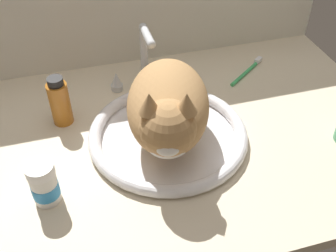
{
  "coord_description": "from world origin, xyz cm",
  "views": [
    {
      "loc": [
        -19.93,
        -66.54,
        67.4
      ],
      "look_at": [
        -1.21,
        -0.63,
        7.0
      ],
      "focal_mm": 42.95,
      "sensor_mm": 36.0,
      "label": 1
    }
  ],
  "objects_px": {
    "cat": "(168,109)",
    "amber_bottle": "(60,102)",
    "sink_basin": "(168,135)",
    "toothbrush": "(247,71)",
    "pill_bottle": "(44,184)",
    "faucet": "(145,63)"
  },
  "relations": [
    {
      "from": "faucet",
      "to": "cat",
      "type": "xyz_separation_m",
      "value": [
        -0.01,
        -0.24,
        0.03
      ]
    },
    {
      "from": "sink_basin",
      "to": "amber_bottle",
      "type": "bearing_deg",
      "value": 150.12
    },
    {
      "from": "cat",
      "to": "amber_bottle",
      "type": "height_order",
      "value": "cat"
    },
    {
      "from": "cat",
      "to": "amber_bottle",
      "type": "relative_size",
      "value": 2.98
    },
    {
      "from": "sink_basin",
      "to": "cat",
      "type": "bearing_deg",
      "value": -106.01
    },
    {
      "from": "cat",
      "to": "toothbrush",
      "type": "distance_m",
      "value": 0.39
    },
    {
      "from": "amber_bottle",
      "to": "pill_bottle",
      "type": "xyz_separation_m",
      "value": [
        -0.05,
        -0.24,
        -0.01
      ]
    },
    {
      "from": "amber_bottle",
      "to": "toothbrush",
      "type": "relative_size",
      "value": 0.93
    },
    {
      "from": "amber_bottle",
      "to": "sink_basin",
      "type": "bearing_deg",
      "value": -29.88
    },
    {
      "from": "pill_bottle",
      "to": "faucet",
      "type": "bearing_deg",
      "value": 48.91
    },
    {
      "from": "faucet",
      "to": "amber_bottle",
      "type": "distance_m",
      "value": 0.24
    },
    {
      "from": "faucet",
      "to": "pill_bottle",
      "type": "bearing_deg",
      "value": -131.09
    },
    {
      "from": "faucet",
      "to": "amber_bottle",
      "type": "xyz_separation_m",
      "value": [
        -0.23,
        -0.08,
        -0.01
      ]
    },
    {
      "from": "amber_bottle",
      "to": "pill_bottle",
      "type": "relative_size",
      "value": 1.31
    },
    {
      "from": "toothbrush",
      "to": "faucet",
      "type": "bearing_deg",
      "value": 177.51
    },
    {
      "from": "sink_basin",
      "to": "cat",
      "type": "height_order",
      "value": "cat"
    },
    {
      "from": "sink_basin",
      "to": "faucet",
      "type": "distance_m",
      "value": 0.22
    },
    {
      "from": "amber_bottle",
      "to": "cat",
      "type": "bearing_deg",
      "value": -34.77
    },
    {
      "from": "toothbrush",
      "to": "sink_basin",
      "type": "bearing_deg",
      "value": -145.19
    },
    {
      "from": "sink_basin",
      "to": "toothbrush",
      "type": "distance_m",
      "value": 0.36
    },
    {
      "from": "cat",
      "to": "toothbrush",
      "type": "relative_size",
      "value": 2.78
    },
    {
      "from": "sink_basin",
      "to": "pill_bottle",
      "type": "relative_size",
      "value": 3.8
    }
  ]
}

